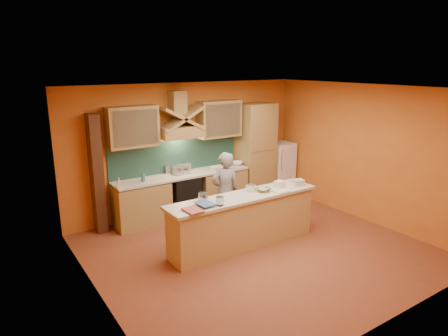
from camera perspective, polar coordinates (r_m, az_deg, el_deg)
floor at (r=7.22m, az=4.82°, el=-11.56°), size 5.50×5.00×0.01m
ceiling at (r=6.48m, az=5.36°, el=11.22°), size 5.50×5.00×0.01m
wall_back at (r=8.75m, az=-5.17°, el=2.89°), size 5.50×0.02×2.80m
wall_front at (r=5.11m, az=22.92°, el=-7.05°), size 5.50×0.02×2.80m
wall_left at (r=5.51m, az=-18.02°, el=-5.02°), size 0.02×5.00×2.80m
wall_right at (r=8.66m, az=19.49°, el=1.97°), size 0.02×5.00×2.80m
base_cabinet_left at (r=8.24m, az=-11.69°, el=-5.13°), size 1.10×0.60×0.86m
base_cabinet_right at (r=9.07m, az=-0.51°, el=-2.96°), size 1.10×0.60×0.86m
counter_top at (r=8.47m, az=-5.90°, el=-1.00°), size 3.00×0.62×0.04m
stove at (r=8.61m, az=-5.83°, el=-3.88°), size 0.60×0.58×0.90m
backsplash at (r=8.63m, az=-6.85°, el=1.67°), size 3.00×0.03×0.70m
range_hood at (r=8.31m, az=-6.23°, el=5.19°), size 0.92×0.50×0.24m
hood_chimney at (r=8.33m, az=-6.67°, el=9.22°), size 0.30×0.30×0.50m
upper_cabinet_left at (r=7.95m, az=-12.96°, el=5.77°), size 1.00×0.35×0.80m
upper_cabinet_right at (r=8.85m, az=-0.70°, el=7.03°), size 1.00×0.35×0.80m
pantry_column at (r=9.44m, az=4.58°, el=2.25°), size 0.80×0.60×2.30m
fridge at (r=10.03m, az=7.90°, el=-0.04°), size 0.58×0.60×1.30m
trim_column_left at (r=7.93m, az=-17.73°, el=-0.89°), size 0.20×0.30×2.30m
island_body at (r=7.20m, az=2.77°, el=-7.75°), size 2.80×0.55×0.88m
island_top at (r=7.03m, az=2.82°, el=-4.14°), size 2.90×0.62×0.05m
person at (r=7.73m, az=0.09°, el=-3.39°), size 0.62×0.46×1.57m
pot_large at (r=8.45m, az=-6.60°, el=-0.46°), size 0.31×0.31×0.17m
pot_small at (r=8.51m, az=-5.56°, el=-0.48°), size 0.26×0.26×0.13m
soap_bottle_a at (r=7.71m, az=-14.75°, el=-2.10°), size 0.11×0.11×0.20m
soap_bottle_b at (r=8.03m, az=-11.47°, el=-1.18°), size 0.11×0.11×0.21m
bowl_back at (r=9.18m, az=1.92°, el=0.69°), size 0.24×0.24×0.08m
dish_rack at (r=8.67m, az=-0.96°, el=-0.08°), size 0.30×0.25×0.10m
book_lower at (r=6.24m, az=-5.45°, el=-6.30°), size 0.27×0.35×0.03m
book_upper at (r=6.46m, az=-3.61°, el=-5.33°), size 0.25×0.33×0.02m
jar_large at (r=6.70m, az=-3.02°, el=-4.20°), size 0.20×0.20×0.15m
jar_small at (r=6.51m, az=-0.60°, el=-4.76°), size 0.17×0.17×0.15m
kitchen_scale at (r=7.24m, az=3.86°, el=-2.90°), size 0.15×0.15×0.11m
mixing_bowl at (r=7.26m, az=5.62°, el=-3.09°), size 0.30×0.30×0.06m
cloth at (r=7.28m, az=8.18°, el=-3.30°), size 0.28×0.21×0.02m
grocery_bag_a at (r=7.52m, az=7.91°, el=-2.29°), size 0.22×0.19×0.12m
grocery_bag_b at (r=7.67m, az=10.53°, el=-2.06°), size 0.23×0.20×0.12m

